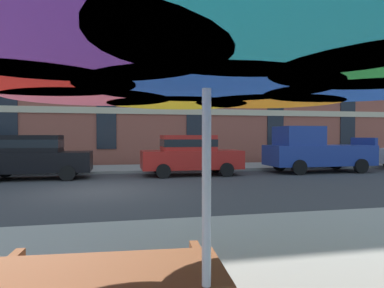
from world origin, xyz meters
TOP-DOWN VIEW (x-y plane):
  - ground_plane at (0.00, 0.00)m, footprint 120.00×120.00m
  - sidewalk_far at (0.00, 6.80)m, footprint 56.00×3.60m
  - apartment_building at (0.00, 14.99)m, footprint 46.89×12.08m
  - sedan_black at (-2.70, 3.70)m, footprint 4.40×1.98m
  - sedan_red at (3.77, 3.70)m, footprint 4.40×1.98m
  - pickup_blue_midblock at (9.90, 3.70)m, footprint 5.10×2.12m
  - patio_umbrella at (1.20, -9.00)m, footprint 3.54×3.54m

SIDE VIEW (x-z plane):
  - ground_plane at x=0.00m, z-range 0.00..0.00m
  - sidewalk_far at x=0.00m, z-range 0.00..0.12m
  - sedan_black at x=-2.70m, z-range 0.06..1.84m
  - sedan_red at x=3.77m, z-range 0.06..1.84m
  - pickup_blue_midblock at x=9.90m, z-range -0.07..2.13m
  - patio_umbrella at x=1.20m, z-range 0.99..3.50m
  - apartment_building at x=0.00m, z-range 0.00..16.00m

